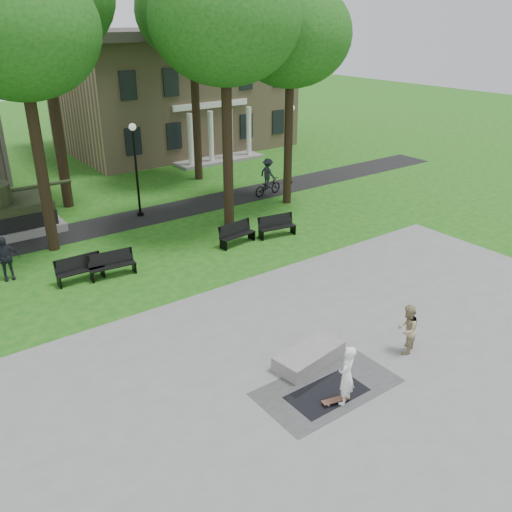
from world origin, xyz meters
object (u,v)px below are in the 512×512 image
at_px(skateboarder, 346,375).
at_px(park_bench_0, 79,268).
at_px(concrete_block, 309,356).
at_px(friend_watching, 407,329).
at_px(cyclist, 268,180).

height_order(skateboarder, park_bench_0, skateboarder).
relative_size(concrete_block, skateboarder, 1.27).
bearing_deg(friend_watching, skateboarder, -14.37).
bearing_deg(skateboarder, friend_watching, 167.08).
height_order(skateboarder, friend_watching, skateboarder).
height_order(concrete_block, park_bench_0, park_bench_0).
bearing_deg(skateboarder, cyclist, -144.85).
bearing_deg(concrete_block, cyclist, 56.93).
bearing_deg(friend_watching, park_bench_0, -84.91).
height_order(friend_watching, cyclist, cyclist).
relative_size(skateboarder, park_bench_0, 0.96).
bearing_deg(skateboarder, park_bench_0, -98.50).
distance_m(concrete_block, park_bench_0, 10.07).
bearing_deg(skateboarder, concrete_block, -126.11).
relative_size(cyclist, park_bench_0, 1.18).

